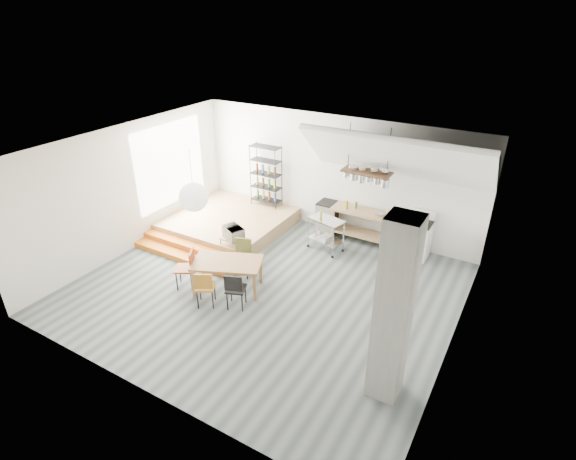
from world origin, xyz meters
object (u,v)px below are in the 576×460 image
Objects in this scene: dining_table at (227,265)px; rolling_cart at (326,230)px; stove at (418,239)px; mini_fridge at (328,217)px.

dining_table is 2.92m from rolling_cart.
mini_fridge is at bearing 178.99° from stove.
dining_table is 3.69m from mini_fridge.
stove is 2.50m from mini_fridge.
dining_table is 1.89× the size of mini_fridge.
rolling_cart is (1.09, 2.70, -0.07)m from dining_table.
rolling_cart is at bearing 44.89° from dining_table.
mini_fridge is at bearing 55.86° from dining_table.
rolling_cart is 1.08× the size of mini_fridge.
mini_fridge reaches higher than rolling_cart.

